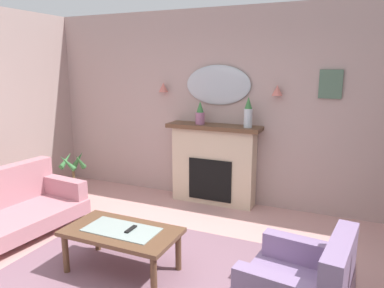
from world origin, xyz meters
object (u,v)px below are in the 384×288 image
at_px(fireplace, 213,165).
at_px(wall_mirror, 218,85).
at_px(mantel_vase_right, 200,114).
at_px(floral_couch, 3,211).
at_px(wall_sconce_left, 163,87).
at_px(potted_plant_small_fern, 74,175).
at_px(wall_sconce_right, 277,90).
at_px(tv_remote, 131,229).
at_px(framed_picture, 331,84).
at_px(armchair_near_fireplace, 304,280).
at_px(mantel_vase_centre, 248,113).
at_px(coffee_table, 122,235).

xyz_separation_m(fireplace, wall_mirror, (-0.00, 0.14, 1.14)).
bearing_deg(mantel_vase_right, wall_mirror, 40.36).
xyz_separation_m(fireplace, floral_couch, (-1.85, -2.03, -0.25)).
height_order(wall_mirror, floral_couch, wall_mirror).
distance_m(wall_sconce_left, potted_plant_small_fern, 1.97).
bearing_deg(wall_mirror, potted_plant_small_fern, -162.64).
xyz_separation_m(wall_sconce_left, wall_sconce_right, (1.70, 0.00, 0.00)).
bearing_deg(wall_sconce_left, fireplace, -6.16).
relative_size(tv_remote, floral_couch, 0.09).
bearing_deg(framed_picture, armchair_near_fireplace, -88.85).
xyz_separation_m(wall_mirror, potted_plant_small_fern, (-2.14, -0.67, -1.41)).
distance_m(fireplace, wall_mirror, 1.15).
relative_size(fireplace, tv_remote, 8.50).
bearing_deg(potted_plant_small_fern, mantel_vase_centre, 10.70).
bearing_deg(tv_remote, wall_sconce_left, 110.18).
bearing_deg(tv_remote, floral_couch, 178.40).
bearing_deg(mantel_vase_right, floral_couch, -129.51).
relative_size(wall_sconce_left, potted_plant_small_fern, 0.21).
bearing_deg(potted_plant_small_fern, armchair_near_fireplace, -22.19).
bearing_deg(potted_plant_small_fern, mantel_vase_right, 14.42).
bearing_deg(coffee_table, potted_plant_small_fern, 141.70).
distance_m(tv_remote, armchair_near_fireplace, 1.60).
bearing_deg(framed_picture, tv_remote, -124.84).
xyz_separation_m(wall_sconce_right, framed_picture, (0.65, 0.06, 0.09)).
xyz_separation_m(mantel_vase_centre, potted_plant_small_fern, (-2.64, -0.50, -1.05)).
xyz_separation_m(mantel_vase_right, mantel_vase_centre, (0.70, 0.00, 0.05)).
bearing_deg(mantel_vase_centre, tv_remote, -105.08).
relative_size(tv_remote, armchair_near_fireplace, 0.18).
height_order(tv_remote, potted_plant_small_fern, potted_plant_small_fern).
distance_m(wall_sconce_right, floral_couch, 3.68).
distance_m(wall_sconce_right, potted_plant_small_fern, 3.34).
height_order(fireplace, mantel_vase_centre, mantel_vase_centre).
bearing_deg(tv_remote, wall_mirror, 88.65).
relative_size(wall_sconce_right, floral_couch, 0.08).
xyz_separation_m(floral_couch, armchair_near_fireplace, (3.39, 0.00, -0.01)).
height_order(fireplace, wall_mirror, wall_mirror).
bearing_deg(floral_couch, wall_sconce_left, 64.76).
bearing_deg(mantel_vase_centre, wall_sconce_right, 18.92).
relative_size(wall_mirror, wall_sconce_left, 6.86).
xyz_separation_m(wall_mirror, coffee_table, (-0.14, -2.24, -1.33)).
height_order(wall_mirror, armchair_near_fireplace, wall_mirror).
height_order(fireplace, coffee_table, fireplace).
height_order(fireplace, framed_picture, framed_picture).
bearing_deg(floral_couch, mantel_vase_centre, 40.41).
height_order(fireplace, armchair_near_fireplace, fireplace).
bearing_deg(tv_remote, potted_plant_small_fern, 143.34).
height_order(wall_sconce_left, framed_picture, framed_picture).
bearing_deg(wall_sconce_left, coffee_table, -72.14).
height_order(mantel_vase_right, armchair_near_fireplace, mantel_vase_right).
bearing_deg(floral_couch, wall_sconce_right, 38.14).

